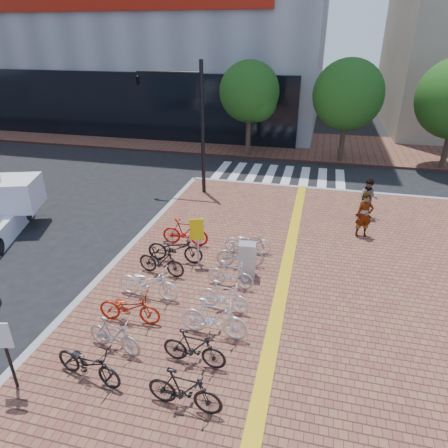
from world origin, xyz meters
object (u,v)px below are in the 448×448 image
(bike_0, at_px, (88,363))
(bike_9, at_px, (214,318))
(bike_11, at_px, (230,274))
(bike_13, at_px, (248,242))
(bike_5, at_px, (175,248))
(traffic_light_pole, at_px, (173,103))
(pedestrian_b, at_px, (368,199))
(bike_3, at_px, (148,282))
(bike_10, at_px, (224,296))
(bike_12, at_px, (240,254))
(bike_2, at_px, (129,307))
(bike_6, at_px, (185,232))
(bike_4, at_px, (161,261))
(bike_8, at_px, (194,348))
(pedestrian_a, at_px, (364,215))
(yellow_sign, at_px, (197,234))
(utility_box, at_px, (247,260))
(bike_1, at_px, (114,335))
(bike_7, at_px, (184,390))

(bike_0, xyz_separation_m, bike_9, (2.43, 2.14, 0.10))
(bike_11, height_order, bike_13, bike_11)
(bike_11, bearing_deg, bike_5, 68.82)
(traffic_light_pole, bearing_deg, pedestrian_b, -7.86)
(bike_3, distance_m, bike_13, 4.22)
(bike_10, distance_m, bike_12, 2.47)
(bike_2, xyz_separation_m, bike_12, (2.39, 3.62, 0.03))
(bike_6, height_order, bike_11, bike_6)
(bike_11, xyz_separation_m, bike_13, (0.14, 2.31, -0.01))
(bike_3, relative_size, bike_4, 1.17)
(bike_3, xyz_separation_m, bike_8, (2.21, -2.32, -0.03))
(bike_4, bearing_deg, bike_2, -171.61)
(bike_5, xyz_separation_m, pedestrian_a, (6.56, 3.66, 0.38))
(bike_6, relative_size, pedestrian_a, 0.98)
(bike_2, relative_size, bike_3, 0.91)
(bike_2, distance_m, pedestrian_b, 11.41)
(yellow_sign, bearing_deg, bike_3, -113.05)
(bike_12, height_order, pedestrian_b, pedestrian_b)
(bike_10, bearing_deg, bike_5, 54.40)
(bike_9, bearing_deg, bike_13, 2.31)
(pedestrian_a, bearing_deg, bike_13, -165.83)
(pedestrian_a, relative_size, pedestrian_b, 1.04)
(bike_0, height_order, traffic_light_pole, traffic_light_pole)
(bike_10, bearing_deg, bike_3, 97.14)
(bike_12, relative_size, utility_box, 1.36)
(bike_5, relative_size, bike_12, 1.21)
(bike_3, bearing_deg, bike_0, -178.16)
(bike_3, xyz_separation_m, bike_6, (0.00, 3.48, 0.02))
(bike_10, distance_m, pedestrian_b, 9.10)
(pedestrian_a, xyz_separation_m, traffic_light_pole, (-9.00, 3.24, 3.46))
(pedestrian_a, bearing_deg, yellow_sign, -163.09)
(yellow_sign, bearing_deg, bike_0, -99.78)
(traffic_light_pole, bearing_deg, bike_3, -75.33)
(bike_1, distance_m, bike_3, 2.36)
(bike_3, bearing_deg, bike_6, 2.34)
(bike_11, bearing_deg, bike_10, -171.05)
(bike_7, xyz_separation_m, bike_12, (-0.04, 6.00, -0.02))
(bike_1, height_order, pedestrian_a, pedestrian_a)
(bike_1, relative_size, bike_3, 0.81)
(bike_0, relative_size, bike_3, 0.92)
(bike_3, height_order, bike_6, bike_6)
(bike_5, bearing_deg, traffic_light_pole, 16.96)
(bike_8, bearing_deg, pedestrian_a, -24.23)
(bike_10, height_order, pedestrian_a, pedestrian_a)
(bike_9, relative_size, utility_box, 1.57)
(bike_0, distance_m, bike_10, 4.09)
(bike_5, bearing_deg, bike_6, 0.19)
(bike_0, bearing_deg, yellow_sign, 0.89)
(bike_5, xyz_separation_m, bike_11, (2.25, -1.09, -0.06))
(bike_5, xyz_separation_m, pedestrian_b, (6.86, 5.62, 0.35))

